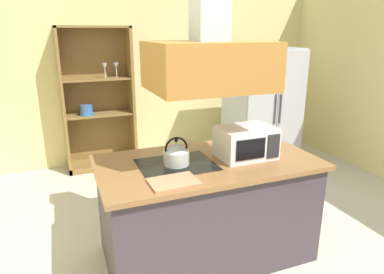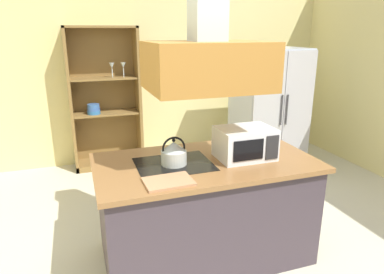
{
  "view_description": "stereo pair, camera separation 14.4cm",
  "coord_description": "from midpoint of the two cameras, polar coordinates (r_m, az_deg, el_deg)",
  "views": [
    {
      "loc": [
        -1.07,
        -2.17,
        1.93
      ],
      "look_at": [
        0.02,
        0.62,
        1.0
      ],
      "focal_mm": 32.31,
      "sensor_mm": 36.0,
      "label": 1
    },
    {
      "loc": [
        -0.94,
        -2.22,
        1.93
      ],
      "look_at": [
        0.02,
        0.62,
        1.0
      ],
      "focal_mm": 32.31,
      "sensor_mm": 36.0,
      "label": 2
    }
  ],
  "objects": [
    {
      "name": "refrigerator",
      "position": [
        5.01,
        10.61,
        4.52
      ],
      "size": [
        0.9,
        0.77,
        1.71
      ],
      "color": "#AEB7C5",
      "rests_on": "ground"
    },
    {
      "name": "microwave",
      "position": [
        2.92,
        7.51,
        -0.88
      ],
      "size": [
        0.46,
        0.35,
        0.26
      ],
      "color": "silver",
      "rests_on": "kitchen_island"
    },
    {
      "name": "cutting_board",
      "position": [
        2.45,
        -4.76,
        -7.42
      ],
      "size": [
        0.35,
        0.25,
        0.02
      ],
      "primitive_type": "cube",
      "rotation": [
        0.0,
        0.0,
        0.03
      ],
      "color": "tan",
      "rests_on": "kitchen_island"
    },
    {
      "name": "wall_back",
      "position": [
        5.32,
        -10.64,
        10.68
      ],
      "size": [
        6.0,
        0.12,
        2.7
      ],
      "primitive_type": "cube",
      "color": "#E2D389",
      "rests_on": "ground"
    },
    {
      "name": "dish_cabinet",
      "position": [
        5.1,
        -16.01,
        4.77
      ],
      "size": [
        0.97,
        0.4,
        1.99
      ],
      "color": "olive",
      "rests_on": "ground"
    },
    {
      "name": "ground_plane",
      "position": [
        3.09,
        2.68,
        -21.47
      ],
      "size": [
        7.8,
        7.8,
        0.0
      ],
      "primitive_type": "plane",
      "color": "beige"
    },
    {
      "name": "range_hood",
      "position": [
        2.67,
        1.25,
        13.97
      ],
      "size": [
        0.9,
        0.7,
        1.21
      ],
      "color": "#A76E2C"
    },
    {
      "name": "kitchen_island",
      "position": [
        3.05,
        1.08,
        -11.72
      ],
      "size": [
        1.81,
        0.98,
        0.9
      ],
      "color": "#3D333A",
      "rests_on": "ground"
    },
    {
      "name": "kettle",
      "position": [
        2.74,
        -4.1,
        -2.71
      ],
      "size": [
        0.21,
        0.21,
        0.23
      ],
      "color": "beige",
      "rests_on": "kitchen_island"
    }
  ]
}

